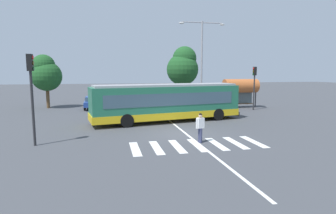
{
  "coord_description": "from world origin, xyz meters",
  "views": [
    {
      "loc": [
        -4.51,
        -17.04,
        4.05
      ],
      "look_at": [
        0.07,
        3.74,
        1.3
      ],
      "focal_mm": 29.13,
      "sensor_mm": 36.0,
      "label": 1
    }
  ],
  "objects_px": {
    "background_tree_left": "(46,73)",
    "twin_arm_street_lamp": "(202,56)",
    "parked_car_red": "(165,100)",
    "bus_stop_shelter": "(240,86)",
    "city_transit_bus": "(167,102)",
    "parked_car_teal": "(117,101)",
    "pedestrian_crossing_street": "(200,126)",
    "traffic_light_far_corner": "(254,81)",
    "parked_car_blue": "(93,102)",
    "parked_car_charcoal": "(140,100)",
    "background_tree_right": "(183,66)",
    "traffic_light_near_corner": "(31,85)",
    "parked_car_black": "(187,99)"
  },
  "relations": [
    {
      "from": "parked_car_blue",
      "to": "twin_arm_street_lamp",
      "type": "xyz_separation_m",
      "value": [
        11.63,
        -2.74,
        5.03
      ]
    },
    {
      "from": "parked_car_teal",
      "to": "bus_stop_shelter",
      "type": "xyz_separation_m",
      "value": [
        13.68,
        -2.8,
        1.65
      ]
    },
    {
      "from": "parked_car_blue",
      "to": "parked_car_teal",
      "type": "distance_m",
      "value": 2.56
    },
    {
      "from": "pedestrian_crossing_street",
      "to": "twin_arm_street_lamp",
      "type": "relative_size",
      "value": 0.18
    },
    {
      "from": "pedestrian_crossing_street",
      "to": "parked_car_teal",
      "type": "bearing_deg",
      "value": 104.36
    },
    {
      "from": "parked_car_teal",
      "to": "twin_arm_street_lamp",
      "type": "bearing_deg",
      "value": -16.38
    },
    {
      "from": "city_transit_bus",
      "to": "pedestrian_crossing_street",
      "type": "bearing_deg",
      "value": -86.66
    },
    {
      "from": "bus_stop_shelter",
      "to": "background_tree_left",
      "type": "relative_size",
      "value": 0.66
    },
    {
      "from": "pedestrian_crossing_street",
      "to": "parked_car_blue",
      "type": "distance_m",
      "value": 17.85
    },
    {
      "from": "traffic_light_far_corner",
      "to": "parked_car_red",
      "type": "bearing_deg",
      "value": 152.82
    },
    {
      "from": "background_tree_left",
      "to": "background_tree_right",
      "type": "bearing_deg",
      "value": 18.44
    },
    {
      "from": "city_transit_bus",
      "to": "twin_arm_street_lamp",
      "type": "xyz_separation_m",
      "value": [
        5.27,
        6.73,
        4.21
      ]
    },
    {
      "from": "parked_car_charcoal",
      "to": "parked_car_black",
      "type": "distance_m",
      "value": 5.58
    },
    {
      "from": "parked_car_blue",
      "to": "bus_stop_shelter",
      "type": "height_order",
      "value": "bus_stop_shelter"
    },
    {
      "from": "pedestrian_crossing_street",
      "to": "traffic_light_near_corner",
      "type": "height_order",
      "value": "traffic_light_near_corner"
    },
    {
      "from": "city_transit_bus",
      "to": "parked_car_red",
      "type": "height_order",
      "value": "city_transit_bus"
    },
    {
      "from": "city_transit_bus",
      "to": "traffic_light_far_corner",
      "type": "height_order",
      "value": "traffic_light_far_corner"
    },
    {
      "from": "parked_car_teal",
      "to": "parked_car_red",
      "type": "bearing_deg",
      "value": -2.52
    },
    {
      "from": "parked_car_black",
      "to": "background_tree_left",
      "type": "height_order",
      "value": "background_tree_left"
    },
    {
      "from": "parked_car_teal",
      "to": "parked_car_charcoal",
      "type": "relative_size",
      "value": 0.99
    },
    {
      "from": "twin_arm_street_lamp",
      "to": "city_transit_bus",
      "type": "bearing_deg",
      "value": -128.07
    },
    {
      "from": "parked_car_red",
      "to": "background_tree_left",
      "type": "bearing_deg",
      "value": 171.65
    },
    {
      "from": "traffic_light_far_corner",
      "to": "parked_car_teal",
      "type": "bearing_deg",
      "value": 161.7
    },
    {
      "from": "city_transit_bus",
      "to": "parked_car_blue",
      "type": "height_order",
      "value": "city_transit_bus"
    },
    {
      "from": "parked_car_teal",
      "to": "parked_car_black",
      "type": "height_order",
      "value": "same"
    },
    {
      "from": "parked_car_red",
      "to": "twin_arm_street_lamp",
      "type": "height_order",
      "value": "twin_arm_street_lamp"
    },
    {
      "from": "background_tree_left",
      "to": "background_tree_right",
      "type": "height_order",
      "value": "background_tree_right"
    },
    {
      "from": "city_transit_bus",
      "to": "parked_car_red",
      "type": "distance_m",
      "value": 9.36
    },
    {
      "from": "traffic_light_near_corner",
      "to": "parked_car_charcoal",
      "type": "bearing_deg",
      "value": 63.55
    },
    {
      "from": "city_transit_bus",
      "to": "pedestrian_crossing_street",
      "type": "height_order",
      "value": "city_transit_bus"
    },
    {
      "from": "parked_car_charcoal",
      "to": "twin_arm_street_lamp",
      "type": "distance_m",
      "value": 8.62
    },
    {
      "from": "pedestrian_crossing_street",
      "to": "bus_stop_shelter",
      "type": "relative_size",
      "value": 0.43
    },
    {
      "from": "traffic_light_near_corner",
      "to": "parked_car_teal",
      "type": "bearing_deg",
      "value": 71.94
    },
    {
      "from": "city_transit_bus",
      "to": "twin_arm_street_lamp",
      "type": "bearing_deg",
      "value": 51.93
    },
    {
      "from": "traffic_light_near_corner",
      "to": "twin_arm_street_lamp",
      "type": "xyz_separation_m",
      "value": [
        14.0,
        12.43,
        2.46
      ]
    },
    {
      "from": "parked_car_blue",
      "to": "twin_arm_street_lamp",
      "type": "bearing_deg",
      "value": -13.28
    },
    {
      "from": "background_tree_left",
      "to": "parked_car_blue",
      "type": "bearing_deg",
      "value": -17.65
    },
    {
      "from": "traffic_light_far_corner",
      "to": "parked_car_charcoal",
      "type": "bearing_deg",
      "value": 156.82
    },
    {
      "from": "city_transit_bus",
      "to": "background_tree_left",
      "type": "relative_size",
      "value": 2.12
    },
    {
      "from": "parked_car_red",
      "to": "parked_car_black",
      "type": "xyz_separation_m",
      "value": [
        2.73,
        0.43,
        0.0
      ]
    },
    {
      "from": "background_tree_left",
      "to": "twin_arm_street_lamp",
      "type": "bearing_deg",
      "value": -14.62
    },
    {
      "from": "parked_car_teal",
      "to": "parked_car_charcoal",
      "type": "height_order",
      "value": "same"
    },
    {
      "from": "pedestrian_crossing_street",
      "to": "traffic_light_far_corner",
      "type": "height_order",
      "value": "traffic_light_far_corner"
    },
    {
      "from": "parked_car_red",
      "to": "bus_stop_shelter",
      "type": "relative_size",
      "value": 1.17
    },
    {
      "from": "parked_car_black",
      "to": "background_tree_right",
      "type": "distance_m",
      "value": 8.53
    },
    {
      "from": "background_tree_right",
      "to": "traffic_light_near_corner",
      "type": "bearing_deg",
      "value": -123.13
    },
    {
      "from": "traffic_light_near_corner",
      "to": "bus_stop_shelter",
      "type": "distance_m",
      "value": 22.32
    },
    {
      "from": "twin_arm_street_lamp",
      "to": "parked_car_charcoal",
      "type": "bearing_deg",
      "value": 155.52
    },
    {
      "from": "parked_car_black",
      "to": "traffic_light_far_corner",
      "type": "xyz_separation_m",
      "value": [
        5.98,
        -4.91,
        2.32
      ]
    },
    {
      "from": "traffic_light_far_corner",
      "to": "twin_arm_street_lamp",
      "type": "height_order",
      "value": "twin_arm_street_lamp"
    }
  ]
}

